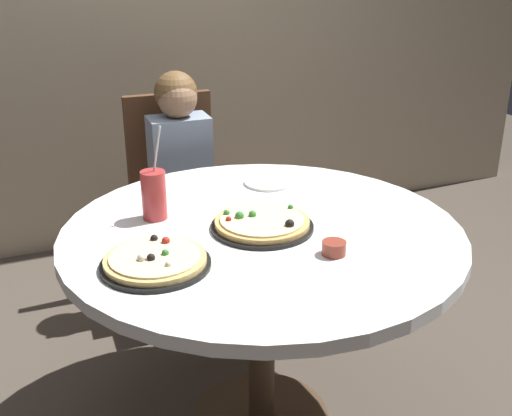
# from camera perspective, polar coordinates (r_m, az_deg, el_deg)

# --- Properties ---
(dining_table) EXTENTS (1.26, 1.26, 0.75)m
(dining_table) POSITION_cam_1_polar(r_m,az_deg,el_deg) (2.03, 0.55, -4.23)
(dining_table) COLOR white
(dining_table) RESTS_ON ground_plane
(chair_wooden) EXTENTS (0.41, 0.41, 0.95)m
(chair_wooden) POSITION_cam_1_polar(r_m,az_deg,el_deg) (2.97, -7.20, 1.86)
(chair_wooden) COLOR brown
(chair_wooden) RESTS_ON ground_plane
(diner_child) EXTENTS (0.27, 0.42, 1.08)m
(diner_child) POSITION_cam_1_polar(r_m,az_deg,el_deg) (2.82, -6.25, -0.24)
(diner_child) COLOR #3F4766
(diner_child) RESTS_ON ground_plane
(pizza_veggie) EXTENTS (0.32, 0.32, 0.05)m
(pizza_veggie) POSITION_cam_1_polar(r_m,az_deg,el_deg) (1.98, 0.56, -1.41)
(pizza_veggie) COLOR black
(pizza_veggie) RESTS_ON dining_table
(pizza_cheese) EXTENTS (0.31, 0.31, 0.05)m
(pizza_cheese) POSITION_cam_1_polar(r_m,az_deg,el_deg) (1.78, -9.01, -4.72)
(pizza_cheese) COLOR black
(pizza_cheese) RESTS_ON dining_table
(soda_cup) EXTENTS (0.08, 0.08, 0.31)m
(soda_cup) POSITION_cam_1_polar(r_m,az_deg,el_deg) (2.06, -9.13, 1.18)
(soda_cup) COLOR #B73333
(soda_cup) RESTS_ON dining_table
(sauce_bowl) EXTENTS (0.07, 0.07, 0.04)m
(sauce_bowl) POSITION_cam_1_polar(r_m,az_deg,el_deg) (1.83, 7.00, -3.58)
(sauce_bowl) COLOR brown
(sauce_bowl) RESTS_ON dining_table
(plate_small) EXTENTS (0.18, 0.18, 0.01)m
(plate_small) POSITION_cam_1_polar(r_m,az_deg,el_deg) (2.36, 1.13, 2.30)
(plate_small) COLOR white
(plate_small) RESTS_ON dining_table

